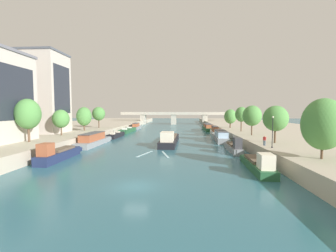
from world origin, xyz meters
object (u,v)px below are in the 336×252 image
object	(u,v)px
moored_boat_left_second	(136,126)
moored_boat_right_downstream	(221,137)
moored_boat_right_near	(215,131)
tree_right_far	(252,116)
moored_boat_left_far	(116,135)
lamppost_right_bank	(273,131)
moored_boat_left_midway	(128,130)
tree_right_third	(323,124)
tree_right_by_lamp	(241,114)
person_on_quay	(264,140)
tree_left_end_of_row	(84,116)
moored_boat_left_downstream	(58,154)
moored_boat_right_upstream	(234,147)
tree_right_past_mid	(230,116)
barge_midriver	(170,139)
bridge_far	(174,117)
tree_left_midway	(61,119)
tree_left_by_lamp	(28,114)
moored_boat_left_near	(94,140)
tree_right_second	(276,118)
moored_boat_right_far	(258,164)
moored_boat_right_midway	(208,128)
tree_left_far	(99,114)

from	to	relation	value
moored_boat_left_second	moored_boat_right_downstream	distance (m)	45.44
moored_boat_right_near	tree_right_far	bearing A→B (deg)	-73.58
moored_boat_left_far	lamppost_right_bank	distance (m)	43.60
moored_boat_left_midway	tree_right_third	size ratio (longest dim) A/B	2.11
tree_right_by_lamp	person_on_quay	xyz separation A→B (m)	(-2.68, -24.93, -3.61)
tree_left_end_of_row	tree_right_third	xyz separation A→B (m)	(43.31, -34.11, 0.11)
moored_boat_left_downstream	moored_boat_left_far	distance (m)	29.90
moored_boat_right_upstream	tree_right_past_mid	size ratio (longest dim) A/B	1.68
moored_boat_right_upstream	barge_midriver	bearing A→B (deg)	141.97
tree_left_end_of_row	bridge_far	distance (m)	66.39
barge_midriver	tree_left_midway	distance (m)	24.90
tree_left_by_lamp	person_on_quay	xyz separation A→B (m)	(40.38, -1.58, -4.04)
tree_right_past_mid	moored_boat_left_near	bearing A→B (deg)	-144.73
tree_right_second	bridge_far	world-z (taller)	tree_right_second
moored_boat_right_far	barge_midriver	bearing A→B (deg)	118.87
moored_boat_right_midway	tree_left_end_of_row	bearing A→B (deg)	-144.81
barge_midriver	tree_right_second	xyz separation A→B (m)	(18.90, -12.19, 5.32)
moored_boat_left_far	moored_boat_right_far	xyz separation A→B (m)	(28.63, -34.24, 0.20)
person_on_quay	moored_boat_right_far	bearing A→B (deg)	-114.48
moored_boat_left_downstream	tree_left_far	distance (m)	39.19
tree_left_far	tree_right_far	xyz separation A→B (m)	(42.65, -19.51, -0.10)
lamppost_right_bank	bridge_far	world-z (taller)	lamppost_right_bank
bridge_far	person_on_quay	bearing A→B (deg)	-78.38
moored_boat_left_near	moored_boat_right_upstream	xyz separation A→B (m)	(29.18, -6.37, -0.28)
moored_boat_right_upstream	tree_left_midway	xyz separation A→B (m)	(-36.74, 6.77, 4.92)
tree_right_third	moored_boat_left_near	bearing A→B (deg)	148.73
tree_left_midway	tree_right_past_mid	world-z (taller)	tree_right_past_mid
tree_right_third	tree_right_past_mid	bearing A→B (deg)	91.01
tree_right_third	bridge_far	xyz separation A→B (m)	(-20.84, 96.56, -1.84)
bridge_far	lamppost_right_bank	bearing A→B (deg)	-78.44
tree_left_by_lamp	bridge_far	distance (m)	88.12
tree_right_second	tree_left_far	bearing A→B (deg)	143.58
moored_boat_right_near	moored_boat_left_far	bearing A→B (deg)	-165.45
barge_midriver	moored_boat_left_near	distance (m)	17.03
tree_left_by_lamp	tree_right_third	xyz separation A→B (m)	(43.40, -11.42, -0.93)
moored_boat_left_downstream	moored_boat_right_far	distance (m)	29.17
moored_boat_left_far	tree_right_by_lamp	bearing A→B (deg)	-2.85
moored_boat_left_far	moored_boat_left_midway	world-z (taller)	moored_boat_left_midway
moored_boat_right_midway	tree_right_past_mid	world-z (taller)	tree_right_past_mid
moored_boat_left_near	tree_left_end_of_row	xyz separation A→B (m)	(-7.56, 12.39, 4.84)
moored_boat_left_far	tree_left_end_of_row	size ratio (longest dim) A/B	1.69
tree_right_third	tree_right_far	xyz separation A→B (m)	(-0.46, 25.09, 0.37)
tree_left_by_lamp	tree_left_end_of_row	size ratio (longest dim) A/B	1.18
moored_boat_left_far	tree_right_far	world-z (taller)	tree_right_far
tree_right_far	tree_right_past_mid	bearing A→B (deg)	90.98
moored_boat_right_midway	tree_left_far	xyz separation A→B (m)	(-36.65, -15.50, 5.48)
tree_right_past_mid	bridge_far	bearing A→B (deg)	111.77
moored_boat_left_downstream	moored_boat_left_second	xyz separation A→B (m)	(0.14, 58.81, 0.07)
moored_boat_left_downstream	person_on_quay	bearing A→B (deg)	5.72
moored_boat_right_upstream	moored_boat_right_near	bearing A→B (deg)	88.92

